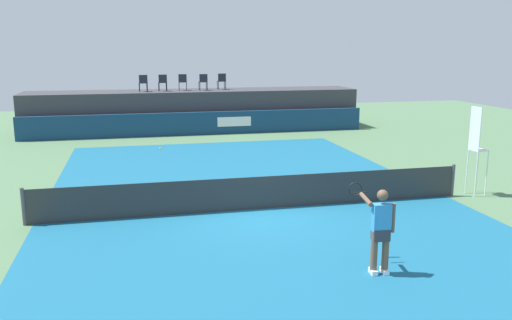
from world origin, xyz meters
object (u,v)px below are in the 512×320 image
object	(u,v)px
spectator_chair_left	(163,82)
umpire_chair	(476,145)
spectator_chair_right	(203,81)
net_post_far	(453,180)
spectator_chair_far_right	(222,81)
tennis_ball	(160,148)
spectator_chair_far_left	(143,82)
spectator_chair_center	(183,81)
tennis_player	(380,228)
net_post_near	(23,207)

from	to	relation	value
spectator_chair_left	umpire_chair	distance (m)	17.40
spectator_chair_right	net_post_far	distance (m)	16.29
spectator_chair_far_right	tennis_ball	world-z (taller)	spectator_chair_far_right
spectator_chair_far_left	spectator_chair_center	bearing A→B (deg)	9.05
net_post_far	tennis_player	xyz separation A→B (m)	(-4.80, -4.83, 0.46)
umpire_chair	net_post_near	world-z (taller)	umpire_chair
spectator_chair_right	net_post_far	world-z (taller)	spectator_chair_right
spectator_chair_far_left	spectator_chair_far_right	xyz separation A→B (m)	(4.30, 0.54, 0.00)
spectator_chair_left	spectator_chair_far_right	bearing A→B (deg)	7.02
spectator_chair_far_left	spectator_chair_center	size ratio (longest dim) A/B	1.00
spectator_chair_center	tennis_ball	bearing A→B (deg)	-106.43
net_post_far	spectator_chair_left	bearing A→B (deg)	117.68
net_post_far	tennis_ball	bearing A→B (deg)	130.41
spectator_chair_center	spectator_chair_far_right	world-z (taller)	same
spectator_chair_far_right	net_post_near	size ratio (longest dim) A/B	0.89
spectator_chair_right	tennis_ball	world-z (taller)	spectator_chair_right
tennis_player	spectator_chair_far_left	bearing A→B (deg)	101.81
spectator_chair_far_left	spectator_chair_left	xyz separation A→B (m)	(1.03, 0.14, 0.00)
spectator_chair_left	tennis_player	bearing A→B (deg)	-81.13
spectator_chair_left	spectator_chair_center	distance (m)	1.11
umpire_chair	net_post_near	bearing A→B (deg)	179.94
spectator_chair_center	umpire_chair	bearing A→B (deg)	-63.78
spectator_chair_far_left	tennis_player	size ratio (longest dim) A/B	0.50
spectator_chair_right	spectator_chair_far_right	xyz separation A→B (m)	(1.08, 0.37, 0.00)
spectator_chair_right	tennis_ball	size ratio (longest dim) A/B	13.06
umpire_chair	tennis_ball	xyz separation A→B (m)	(-9.12, 9.88, -1.55)
net_post_near	tennis_ball	bearing A→B (deg)	67.95
spectator_chair_center	spectator_chair_left	bearing A→B (deg)	-169.55
spectator_chair_far_left	tennis_ball	distance (m)	5.74
spectator_chair_right	net_post_far	size ratio (longest dim) A/B	0.89
umpire_chair	tennis_player	xyz separation A→B (m)	(-5.51, -4.82, -0.63)
spectator_chair_left	net_post_near	xyz separation A→B (m)	(-4.50, -15.06, -2.19)
spectator_chair_center	spectator_chair_far_right	distance (m)	2.19
tennis_player	tennis_ball	distance (m)	15.16
spectator_chair_left	spectator_chair_right	bearing A→B (deg)	0.86
spectator_chair_right	spectator_chair_center	bearing A→B (deg)	171.34
spectator_chair_far_left	spectator_chair_far_right	size ratio (longest dim) A/B	1.00
net_post_near	net_post_far	bearing A→B (deg)	0.00
spectator_chair_far_right	spectator_chair_center	bearing A→B (deg)	-174.70
umpire_chair	net_post_near	size ratio (longest dim) A/B	2.76
spectator_chair_left	spectator_chair_center	size ratio (longest dim) A/B	1.00
spectator_chair_center	spectator_chair_far_right	bearing A→B (deg)	5.30
net_post_near	tennis_ball	size ratio (longest dim) A/B	14.71
net_post_near	tennis_ball	world-z (taller)	net_post_near
spectator_chair_right	tennis_ball	distance (m)	6.45
spectator_chair_far_left	umpire_chair	xyz separation A→B (m)	(9.64, -14.94, -1.11)
net_post_far	tennis_player	size ratio (longest dim) A/B	0.56
spectator_chair_far_right	net_post_far	xyz separation A→B (m)	(4.63, -15.47, -2.19)
spectator_chair_left	umpire_chair	world-z (taller)	spectator_chair_left
spectator_chair_right	spectator_chair_far_right	distance (m)	1.14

